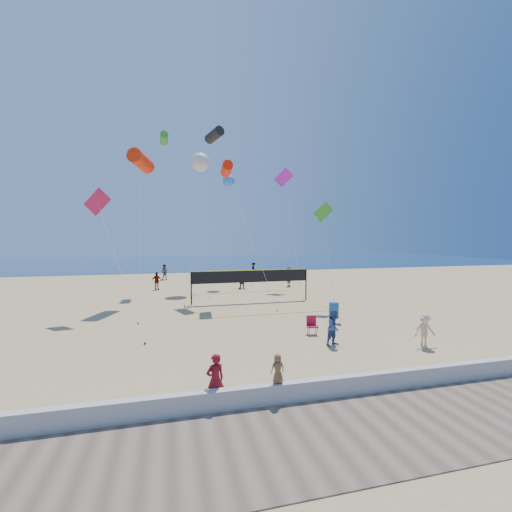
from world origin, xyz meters
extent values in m
plane|color=tan|center=(0.00, 0.00, 0.00)|extent=(120.00, 120.00, 0.00)
cube|color=navy|center=(0.00, 62.00, 0.01)|extent=(140.00, 50.00, 0.03)
cube|color=#B1B1AD|center=(0.00, -3.00, 0.30)|extent=(32.00, 0.30, 0.60)
cube|color=#705E4C|center=(0.00, -5.00, 0.01)|extent=(32.00, 3.60, 0.03)
imported|color=maroon|center=(-3.45, -2.70, 0.78)|extent=(0.65, 0.53, 1.56)
imported|color=brown|center=(-1.60, -2.96, 1.04)|extent=(0.45, 0.32, 0.88)
imported|color=#344A83|center=(2.65, 1.64, 0.85)|extent=(0.98, 0.86, 1.69)
imported|color=beige|center=(6.51, 0.40, 0.76)|extent=(1.05, 0.69, 1.53)
imported|color=gray|center=(-5.89, 21.36, 0.85)|extent=(1.08, 0.77, 1.70)
imported|color=gray|center=(2.19, 20.21, 0.87)|extent=(1.55, 1.44, 1.73)
imported|color=gray|center=(7.24, 20.51, 0.97)|extent=(0.55, 0.76, 1.94)
imported|color=gray|center=(-5.21, 29.17, 0.92)|extent=(1.08, 0.96, 1.83)
imported|color=gray|center=(6.43, 32.36, 0.81)|extent=(0.69, 1.10, 1.62)
cube|color=maroon|center=(2.37, 3.52, 0.42)|extent=(0.57, 0.53, 0.06)
cube|color=maroon|center=(2.40, 3.72, 0.69)|extent=(0.51, 0.12, 0.51)
cylinder|color=black|center=(2.14, 3.36, 0.23)|extent=(0.06, 0.26, 0.66)
cylinder|color=black|center=(2.19, 3.73, 0.23)|extent=(0.06, 0.26, 0.66)
cylinder|color=black|center=(2.54, 3.30, 0.23)|extent=(0.06, 0.26, 0.66)
cylinder|color=black|center=(2.60, 3.67, 0.23)|extent=(0.06, 0.26, 0.66)
cylinder|color=#175398|center=(5.33, 6.92, 0.45)|extent=(0.73, 0.73, 0.90)
cylinder|color=black|center=(-3.14, 13.05, 1.22)|extent=(0.10, 0.10, 2.44)
cylinder|color=black|center=(6.03, 13.12, 1.22)|extent=(0.10, 0.10, 2.44)
cube|color=black|center=(1.44, 13.09, 1.99)|extent=(9.17, 0.10, 0.92)
cube|color=#FCFF1A|center=(1.44, 13.09, 2.47)|extent=(9.17, 0.11, 0.06)
cube|color=#FCFF1A|center=(1.48, 8.50, 0.01)|extent=(9.37, 0.13, 0.02)
cube|color=#FCFF1A|center=(1.40, 17.67, 0.01)|extent=(9.37, 0.13, 0.02)
cylinder|color=red|center=(-6.69, 15.32, 10.85)|extent=(1.96, 2.92, 1.48)
cylinder|color=silver|center=(-6.59, 11.63, 5.45)|extent=(0.21, 7.38, 10.80)
cylinder|color=black|center=(-6.49, 7.95, 0.05)|extent=(0.08, 0.08, 0.10)
cylinder|color=black|center=(-0.91, 16.42, 13.55)|extent=(1.52, 2.18, 1.10)
cylinder|color=silver|center=(-2.29, 14.43, 6.80)|extent=(2.78, 3.99, 13.50)
cylinder|color=black|center=(-3.67, 12.45, 0.05)|extent=(0.08, 0.08, 0.10)
cylinder|color=#F81E03|center=(-0.37, 13.46, 10.22)|extent=(0.91, 1.92, 1.03)
cylinder|color=silver|center=(0.98, 11.37, 5.13)|extent=(2.72, 4.20, 10.17)
cylinder|color=black|center=(2.34, 9.28, 0.05)|extent=(0.08, 0.08, 0.10)
cube|color=#CF1A48|center=(-9.06, 11.03, 7.25)|extent=(1.75, 0.55, 1.80)
cylinder|color=silver|center=(-7.46, 7.47, 3.65)|extent=(3.22, 7.13, 7.21)
cylinder|color=black|center=(-5.85, 3.92, 0.05)|extent=(0.08, 0.08, 0.10)
cube|color=green|center=(5.97, 9.93, 6.82)|extent=(1.51, 0.26, 1.50)
cylinder|color=silver|center=(5.89, 8.78, 3.44)|extent=(0.17, 2.32, 6.78)
cylinder|color=black|center=(5.82, 7.63, 0.05)|extent=(0.08, 0.08, 0.10)
cube|color=#DB1FCB|center=(6.58, 20.38, 11.05)|extent=(1.95, 0.49, 1.97)
cylinder|color=silver|center=(5.94, 16.18, 5.55)|extent=(1.31, 8.43, 11.01)
cylinder|color=black|center=(5.29, 11.97, 0.05)|extent=(0.08, 0.08, 0.10)
sphere|color=silver|center=(-1.64, 21.38, 12.32)|extent=(2.37, 2.37, 1.80)
cylinder|color=silver|center=(-1.56, 18.36, 6.19)|extent=(0.16, 6.05, 12.28)
cylinder|color=black|center=(-1.49, 15.35, 0.05)|extent=(0.08, 0.08, 0.10)
sphere|color=#3278DB|center=(1.48, 23.32, 10.97)|extent=(1.39, 1.39, 1.27)
cylinder|color=silver|center=(2.88, 20.56, 5.51)|extent=(2.81, 5.54, 10.93)
cylinder|color=black|center=(4.28, 17.80, 0.05)|extent=(0.08, 0.08, 0.10)
cylinder|color=green|center=(-5.02, 21.68, 14.46)|extent=(0.83, 1.83, 0.98)
cylinder|color=silver|center=(-3.83, 19.15, 7.26)|extent=(2.39, 5.08, 14.42)
cylinder|color=black|center=(-2.65, 16.62, 0.05)|extent=(0.08, 0.08, 0.10)
camera|label=1|loc=(-4.72, -12.54, 4.95)|focal=24.00mm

